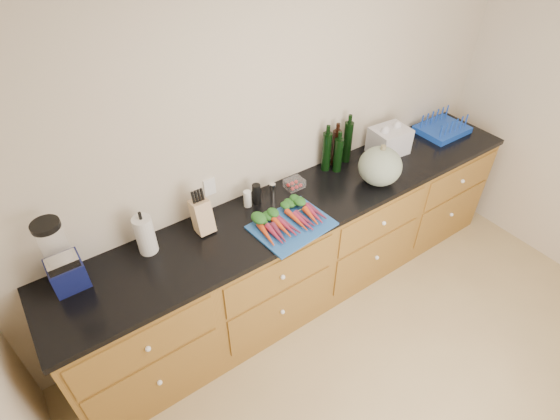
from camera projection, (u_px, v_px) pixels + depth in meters
ground at (426, 415)px, 2.82m from camera, size 4.00×4.00×0.00m
wall_back at (282, 134)px, 3.00m from camera, size 4.10×0.05×2.60m
cabinets at (307, 249)px, 3.34m from camera, size 3.60×0.64×0.90m
countertop at (309, 201)px, 3.04m from camera, size 3.64×0.62×0.04m
cutting_board at (292, 226)px, 2.81m from camera, size 0.52×0.42×0.01m
carrots at (288, 219)px, 2.81m from camera, size 0.42×0.31×0.06m
squash at (380, 166)px, 3.09m from camera, size 0.31×0.31×0.28m
blender_appliance at (61, 259)px, 2.32m from camera, size 0.18×0.18×0.45m
paper_towel at (145, 235)px, 2.57m from camera, size 0.11×0.11×0.25m
knife_block at (202, 216)px, 2.72m from camera, size 0.11×0.11×0.22m
grinder_salt at (247, 199)px, 2.93m from camera, size 0.05×0.05×0.12m
grinder_pepper at (257, 194)px, 2.96m from camera, size 0.06×0.06×0.14m
canister_chrome at (273, 190)px, 3.03m from camera, size 0.04×0.04×0.10m
tomato_box at (294, 184)px, 3.12m from camera, size 0.13×0.10×0.06m
bottles at (337, 149)px, 3.25m from camera, size 0.27×0.14×0.33m
grocery_bag at (389, 141)px, 3.43m from camera, size 0.30×0.25×0.21m
dish_rack at (442, 128)px, 3.71m from camera, size 0.40×0.32×0.16m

